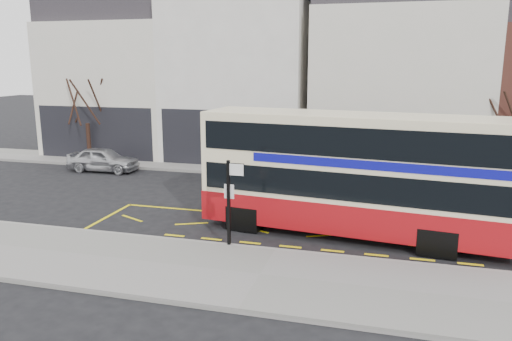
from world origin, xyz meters
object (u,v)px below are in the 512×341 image
(bus_stop_post, at_px, (230,194))
(car_silver, at_px, (103,159))
(double_decker_bus, at_px, (357,173))
(car_grey, at_px, (267,167))
(street_tree_right, at_px, (504,102))
(street_tree_left, at_px, (85,89))

(bus_stop_post, distance_m, car_silver, 13.58)
(bus_stop_post, relative_size, car_silver, 0.71)
(double_decker_bus, xyz_separation_m, car_silver, (-13.74, 6.72, -1.51))
(bus_stop_post, xyz_separation_m, car_grey, (-1.04, 8.84, -1.03))
(double_decker_bus, distance_m, car_silver, 15.37)
(double_decker_bus, height_order, car_silver, double_decker_bus)
(car_silver, xyz_separation_m, street_tree_right, (19.84, 2.78, 3.24))
(bus_stop_post, bearing_deg, street_tree_right, 52.81)
(double_decker_bus, xyz_separation_m, street_tree_right, (6.10, 9.51, 1.73))
(bus_stop_post, height_order, car_silver, bus_stop_post)
(bus_stop_post, height_order, street_tree_right, street_tree_right)
(double_decker_bus, distance_m, bus_stop_post, 4.31)
(street_tree_right, bearing_deg, bus_stop_post, -129.55)
(car_grey, distance_m, street_tree_left, 11.99)
(street_tree_left, xyz_separation_m, street_tree_right, (22.04, 0.71, -0.31))
(bus_stop_post, relative_size, street_tree_left, 0.44)
(car_silver, bearing_deg, double_decker_bus, -117.84)
(car_grey, bearing_deg, double_decker_bus, -147.33)
(car_grey, xyz_separation_m, street_tree_right, (10.78, 2.95, 3.14))
(car_grey, relative_size, street_tree_left, 0.74)
(double_decker_bus, height_order, street_tree_right, street_tree_right)
(bus_stop_post, distance_m, car_grey, 8.96)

